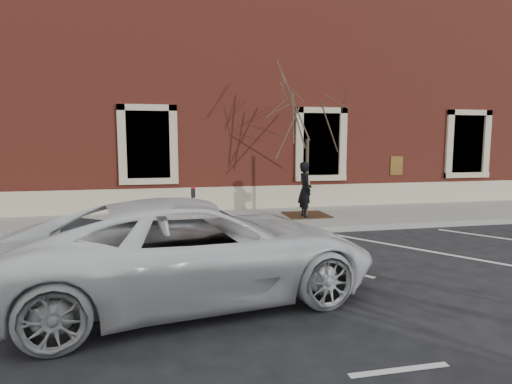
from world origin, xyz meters
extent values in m
plane|color=#28282B|center=(0.00, 0.00, 0.00)|extent=(120.00, 120.00, 0.00)
cube|color=#99988F|center=(0.00, 1.75, 0.07)|extent=(40.00, 3.50, 0.15)
cube|color=#9E9E99|center=(0.00, -0.05, 0.07)|extent=(40.00, 0.12, 0.15)
cube|color=maroon|center=(0.00, 7.75, 4.00)|extent=(40.00, 8.50, 8.00)
cube|color=#C1B594|center=(0.00, 3.53, 0.55)|extent=(40.00, 0.06, 0.80)
cube|color=black|center=(-3.00, 3.65, 2.40)|extent=(1.40, 0.30, 2.20)
cube|color=#C1B594|center=(-3.00, 3.48, 1.20)|extent=(1.90, 0.20, 0.20)
cube|color=black|center=(3.00, 3.65, 2.40)|extent=(1.40, 0.30, 2.20)
cube|color=#C1B594|center=(3.00, 3.48, 1.20)|extent=(1.90, 0.20, 0.20)
cube|color=black|center=(9.00, 3.65, 2.40)|extent=(1.40, 0.30, 2.20)
cube|color=#C1B594|center=(9.00, 3.48, 1.20)|extent=(1.90, 0.20, 0.20)
imported|color=black|center=(1.74, 1.46, 1.02)|extent=(0.42, 0.63, 1.73)
cylinder|color=#595B60|center=(-1.78, 0.12, 0.60)|extent=(0.04, 0.04, 0.90)
cube|color=black|center=(-1.78, 0.12, 1.17)|extent=(0.11, 0.08, 0.23)
cube|color=#AD0B2B|center=(-1.78, 0.12, 1.32)|extent=(0.10, 0.08, 0.05)
cube|color=white|center=(-1.78, 0.08, 0.56)|extent=(0.05, 0.00, 0.06)
cube|color=#3D2113|center=(1.92, 1.84, 0.17)|extent=(1.32, 1.32, 0.03)
cylinder|color=#4C3F2E|center=(1.92, 1.84, 1.37)|extent=(0.10, 0.10, 2.44)
imported|color=silver|center=(-2.03, -4.29, 0.81)|extent=(6.20, 3.64, 1.62)
camera|label=1|loc=(-2.50, -11.04, 2.54)|focal=30.00mm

